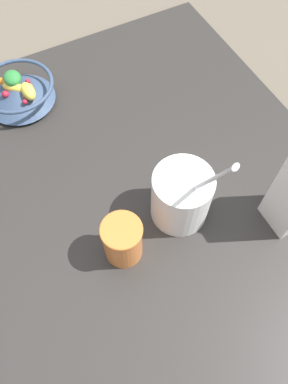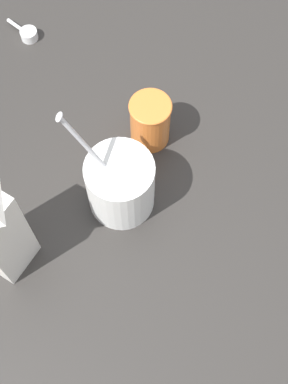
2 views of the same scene
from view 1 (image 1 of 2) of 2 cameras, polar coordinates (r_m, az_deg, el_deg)
name	(u,v)px [view 1 (image 1 of 2)]	position (r m, az deg, el deg)	size (l,w,h in m)	color
ground_plane	(96,234)	(0.86, -7.38, -6.41)	(6.00, 6.00, 0.00)	#665B4C
countertop	(95,232)	(0.84, -7.49, -6.01)	(1.18, 1.18, 0.03)	#2D2B28
fruit_bowl	(18,91)	(1.05, -18.61, 14.38)	(0.19, 0.19, 0.08)	#384C6B
yogurt_tub	(181,195)	(0.78, 5.73, -0.45)	(0.13, 0.15, 0.28)	white
drinking_cup	(123,240)	(0.75, -3.29, -7.33)	(0.08, 0.08, 0.11)	orange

